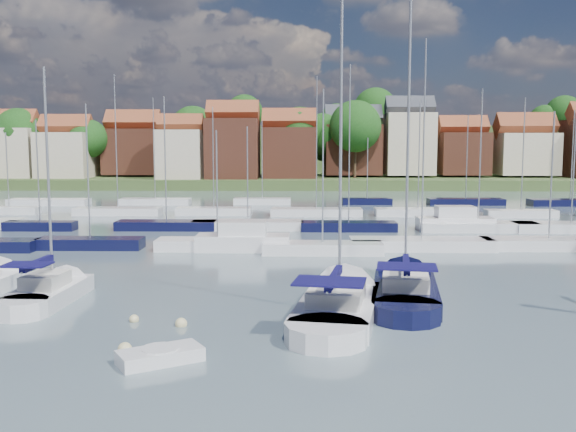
{
  "coord_description": "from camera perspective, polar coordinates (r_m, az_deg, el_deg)",
  "views": [
    {
      "loc": [
        -0.98,
        -27.75,
        7.97
      ],
      "look_at": [
        -1.8,
        14.0,
        3.3
      ],
      "focal_mm": 40.0,
      "sensor_mm": 36.0,
      "label": 1
    }
  ],
  "objects": [
    {
      "name": "sailboat_navy",
      "position": [
        35.08,
        10.32,
        -6.27
      ],
      "size": [
        4.94,
        12.49,
        16.81
      ],
      "rotation": [
        0.0,
        0.0,
        1.43
      ],
      "color": "black",
      "rests_on": "ground"
    },
    {
      "name": "buoy_b",
      "position": [
        26.07,
        -14.3,
        -11.62
      ],
      "size": [
        0.55,
        0.55,
        0.55
      ],
      "primitive_type": "sphere",
      "color": "beige",
      "rests_on": "ground"
    },
    {
      "name": "sailboat_left",
      "position": [
        35.84,
        -19.85,
        -6.25
      ],
      "size": [
        2.86,
        9.43,
        12.79
      ],
      "rotation": [
        0.0,
        0.0,
        1.53
      ],
      "color": "silver",
      "rests_on": "ground"
    },
    {
      "name": "buoy_d",
      "position": [
        25.5,
        1.51,
        -11.83
      ],
      "size": [
        0.47,
        0.47,
        0.47
      ],
      "primitive_type": "sphere",
      "color": "#D85914",
      "rests_on": "ground"
    },
    {
      "name": "marina_field",
      "position": [
        63.42,
        3.73,
        -0.46
      ],
      "size": [
        79.62,
        41.41,
        15.93
      ],
      "color": "silver",
      "rests_on": "ground"
    },
    {
      "name": "buoy_c",
      "position": [
        29.08,
        -9.48,
        -9.62
      ],
      "size": [
        0.53,
        0.53,
        0.53
      ],
      "primitive_type": "sphere",
      "color": "beige",
      "rests_on": "ground"
    },
    {
      "name": "ground",
      "position": [
        68.23,
        1.94,
        -0.33
      ],
      "size": [
        260.0,
        260.0,
        0.0
      ],
      "primitive_type": "plane",
      "color": "#4D6069",
      "rests_on": "ground"
    },
    {
      "name": "buoy_g",
      "position": [
        30.19,
        -13.52,
        -9.11
      ],
      "size": [
        0.44,
        0.44,
        0.44
      ],
      "primitive_type": "sphere",
      "color": "beige",
      "rests_on": "ground"
    },
    {
      "name": "far_shore_town",
      "position": [
        160.49,
        2.28,
        5.18
      ],
      "size": [
        212.46,
        90.0,
        22.27
      ],
      "color": "#435B2D",
      "rests_on": "ground"
    },
    {
      "name": "tender",
      "position": [
        24.53,
        -11.29,
        -12.09
      ],
      "size": [
        3.31,
        2.76,
        0.65
      ],
      "rotation": [
        0.0,
        0.0,
        0.54
      ],
      "color": "silver",
      "rests_on": "ground"
    },
    {
      "name": "buoy_e",
      "position": [
        34.58,
        8.18,
        -7.01
      ],
      "size": [
        0.41,
        0.41,
        0.41
      ],
      "primitive_type": "sphere",
      "color": "#D85914",
      "rests_on": "ground"
    },
    {
      "name": "sailboat_centre",
      "position": [
        31.82,
        4.81,
        -7.5
      ],
      "size": [
        5.57,
        13.34,
        17.52
      ],
      "rotation": [
        0.0,
        0.0,
        1.4
      ],
      "color": "silver",
      "rests_on": "ground"
    }
  ]
}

